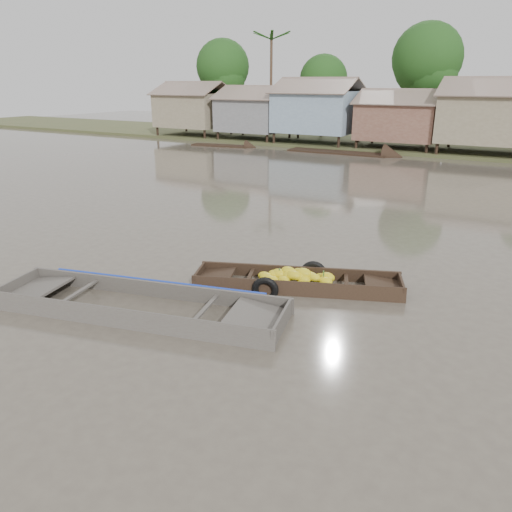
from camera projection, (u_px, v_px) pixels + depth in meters
The scene contains 4 objects.
ground at pixel (233, 297), 12.47m from camera, with size 120.00×120.00×0.00m, color #51493E.
riverbank at pixel (504, 110), 36.06m from camera, with size 120.00×12.47×10.22m.
banana_boat at pixel (295, 282), 13.04m from camera, with size 5.48×3.15×0.76m.
viewer_boat at pixel (140, 309), 11.70m from camera, with size 7.26×3.41×0.57m.
Camera 1 is at (6.19, -9.61, 5.12)m, focal length 35.00 mm.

